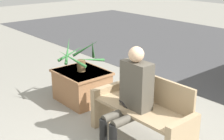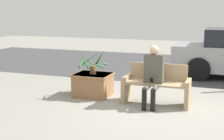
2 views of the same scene
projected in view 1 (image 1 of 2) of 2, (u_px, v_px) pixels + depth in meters
The scene contains 4 objects.
bench at pixel (143, 112), 4.17m from camera, with size 1.48×0.56×0.88m.
person_seated at pixel (132, 92), 3.99m from camera, with size 0.41×0.64×1.33m.
planter_box at pixel (82, 85), 5.44m from camera, with size 0.89×0.76×0.55m.
potted_plant at pixel (80, 57), 5.27m from camera, with size 0.71×0.72×0.60m.
Camera 1 is at (2.44, -2.40, 2.31)m, focal length 50.00 mm.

